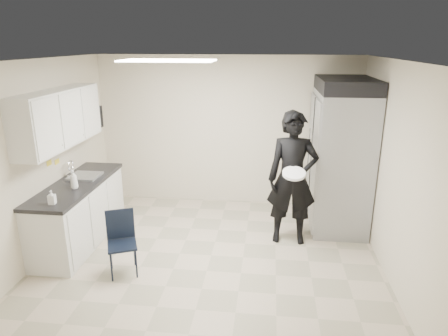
# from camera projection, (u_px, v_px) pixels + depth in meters

# --- Properties ---
(floor) EXTENTS (4.50, 4.50, 0.00)m
(floor) POSITION_uv_depth(u_px,v_px,m) (211.00, 255.00, 5.48)
(floor) COLOR tan
(floor) RESTS_ON ground
(ceiling) EXTENTS (4.50, 4.50, 0.00)m
(ceiling) POSITION_uv_depth(u_px,v_px,m) (209.00, 60.00, 4.69)
(ceiling) COLOR silver
(ceiling) RESTS_ON back_wall
(back_wall) EXTENTS (4.50, 0.00, 4.50)m
(back_wall) POSITION_uv_depth(u_px,v_px,m) (227.00, 132.00, 6.98)
(back_wall) COLOR beige
(back_wall) RESTS_ON floor
(left_wall) EXTENTS (0.00, 4.00, 4.00)m
(left_wall) POSITION_uv_depth(u_px,v_px,m) (44.00, 159.00, 5.33)
(left_wall) COLOR beige
(left_wall) RESTS_ON floor
(right_wall) EXTENTS (0.00, 4.00, 4.00)m
(right_wall) POSITION_uv_depth(u_px,v_px,m) (394.00, 172.00, 4.84)
(right_wall) COLOR beige
(right_wall) RESTS_ON floor
(ceiling_panel) EXTENTS (1.20, 0.60, 0.02)m
(ceiling_panel) POSITION_uv_depth(u_px,v_px,m) (168.00, 61.00, 5.14)
(ceiling_panel) COLOR white
(ceiling_panel) RESTS_ON ceiling
(lower_counter) EXTENTS (0.60, 1.90, 0.86)m
(lower_counter) POSITION_uv_depth(u_px,v_px,m) (79.00, 214.00, 5.75)
(lower_counter) COLOR silver
(lower_counter) RESTS_ON floor
(countertop) EXTENTS (0.64, 1.95, 0.05)m
(countertop) POSITION_uv_depth(u_px,v_px,m) (76.00, 184.00, 5.61)
(countertop) COLOR black
(countertop) RESTS_ON lower_counter
(sink) EXTENTS (0.42, 0.40, 0.14)m
(sink) POSITION_uv_depth(u_px,v_px,m) (85.00, 180.00, 5.85)
(sink) COLOR gray
(sink) RESTS_ON countertop
(faucet) EXTENTS (0.02, 0.02, 0.24)m
(faucet) POSITION_uv_depth(u_px,v_px,m) (71.00, 169.00, 5.83)
(faucet) COLOR silver
(faucet) RESTS_ON countertop
(upper_cabinets) EXTENTS (0.35, 1.80, 0.75)m
(upper_cabinets) POSITION_uv_depth(u_px,v_px,m) (59.00, 118.00, 5.34)
(upper_cabinets) COLOR silver
(upper_cabinets) RESTS_ON left_wall
(towel_dispenser) EXTENTS (0.22, 0.30, 0.35)m
(towel_dispenser) POSITION_uv_depth(u_px,v_px,m) (93.00, 118.00, 6.50)
(towel_dispenser) COLOR black
(towel_dispenser) RESTS_ON left_wall
(notice_sticker_left) EXTENTS (0.00, 0.12, 0.07)m
(notice_sticker_left) POSITION_uv_depth(u_px,v_px,m) (49.00, 163.00, 5.45)
(notice_sticker_left) COLOR yellow
(notice_sticker_left) RESTS_ON left_wall
(notice_sticker_right) EXTENTS (0.00, 0.12, 0.07)m
(notice_sticker_right) POSITION_uv_depth(u_px,v_px,m) (57.00, 162.00, 5.65)
(notice_sticker_right) COLOR yellow
(notice_sticker_right) RESTS_ON left_wall
(commercial_fridge) EXTENTS (0.80, 1.35, 2.10)m
(commercial_fridge) POSITION_uv_depth(u_px,v_px,m) (340.00, 160.00, 6.17)
(commercial_fridge) COLOR gray
(commercial_fridge) RESTS_ON floor
(fridge_compressor) EXTENTS (0.80, 1.35, 0.20)m
(fridge_compressor) POSITION_uv_depth(u_px,v_px,m) (346.00, 85.00, 5.82)
(fridge_compressor) COLOR black
(fridge_compressor) RESTS_ON commercial_fridge
(folding_chair) EXTENTS (0.46, 0.46, 0.78)m
(folding_chair) POSITION_uv_depth(u_px,v_px,m) (122.00, 245.00, 4.95)
(folding_chair) COLOR black
(folding_chair) RESTS_ON floor
(man_tuxedo) EXTENTS (0.71, 0.48, 1.92)m
(man_tuxedo) POSITION_uv_depth(u_px,v_px,m) (292.00, 179.00, 5.62)
(man_tuxedo) COLOR black
(man_tuxedo) RESTS_ON floor
(bucket_lid) EXTENTS (0.31, 0.31, 0.04)m
(bucket_lid) POSITION_uv_depth(u_px,v_px,m) (294.00, 173.00, 5.33)
(bucket_lid) COLOR white
(bucket_lid) RESTS_ON man_tuxedo
(soap_bottle_a) EXTENTS (0.13, 0.13, 0.26)m
(soap_bottle_a) POSITION_uv_depth(u_px,v_px,m) (74.00, 179.00, 5.35)
(soap_bottle_a) COLOR white
(soap_bottle_a) RESTS_ON countertop
(soap_bottle_b) EXTENTS (0.09, 0.09, 0.18)m
(soap_bottle_b) POSITION_uv_depth(u_px,v_px,m) (52.00, 197.00, 4.85)
(soap_bottle_b) COLOR silver
(soap_bottle_b) RESTS_ON countertop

